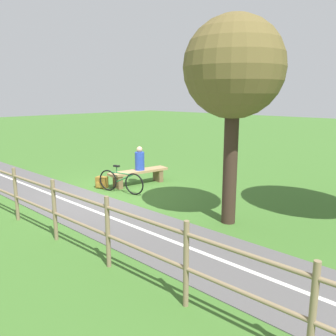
% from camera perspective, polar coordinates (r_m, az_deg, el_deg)
% --- Properties ---
extents(ground_plane, '(80.00, 80.00, 0.00)m').
position_cam_1_polar(ground_plane, '(10.56, -8.84, -4.36)').
color(ground_plane, '#3D6B28').
extents(paved_path, '(2.24, 36.01, 0.02)m').
position_cam_1_polar(paved_path, '(6.97, 3.30, -12.97)').
color(paved_path, '#565454').
rests_on(paved_path, ground_plane).
extents(path_centre_line, '(0.24, 32.00, 0.00)m').
position_cam_1_polar(path_centre_line, '(6.97, 3.30, -12.89)').
color(path_centre_line, silver).
rests_on(path_centre_line, paved_path).
extents(bench, '(2.13, 0.84, 0.49)m').
position_cam_1_polar(bench, '(11.57, -4.86, -1.03)').
color(bench, '#A88456').
rests_on(bench, ground_plane).
extents(person_seated, '(0.36, 0.36, 0.79)m').
position_cam_1_polar(person_seated, '(11.49, -4.69, 1.37)').
color(person_seated, '#2847B7').
rests_on(person_seated, bench).
extents(bicycle, '(0.45, 1.60, 0.84)m').
position_cam_1_polar(bicycle, '(10.66, -7.77, -2.21)').
color(bicycle, black).
rests_on(bicycle, ground_plane).
extents(backpack, '(0.37, 0.41, 0.36)m').
position_cam_1_polar(backpack, '(11.34, -10.86, -2.35)').
color(backpack, olive).
rests_on(backpack, ground_plane).
extents(fence_roadside, '(0.46, 15.61, 1.28)m').
position_cam_1_polar(fence_roadside, '(5.47, -4.18, -11.72)').
color(fence_roadside, '#847051').
rests_on(fence_roadside, ground_plane).
extents(tree_near_bench, '(2.21, 2.21, 4.63)m').
position_cam_1_polar(tree_near_bench, '(7.86, 10.79, 15.57)').
color(tree_near_bench, '#38281E').
rests_on(tree_near_bench, ground_plane).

